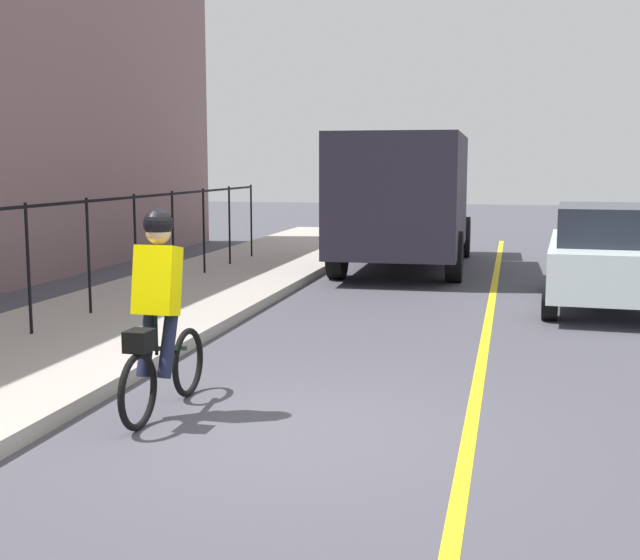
{
  "coord_description": "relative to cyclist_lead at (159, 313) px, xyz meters",
  "views": [
    {
      "loc": [
        -6.42,
        -1.89,
        2.21
      ],
      "look_at": [
        1.97,
        0.06,
        1.0
      ],
      "focal_mm": 46.58,
      "sensor_mm": 36.0,
      "label": 1
    }
  ],
  "objects": [
    {
      "name": "box_truck_background",
      "position": [
        10.83,
        -0.79,
        0.64
      ],
      "size": [
        6.75,
        2.64,
        2.78
      ],
      "rotation": [
        0.0,
        0.0,
        0.02
      ],
      "color": "#272230",
      "rests_on": "ground"
    },
    {
      "name": "patrol_sedan",
      "position": [
        6.83,
        -4.48,
        -0.09
      ],
      "size": [
        4.5,
        2.14,
        1.58
      ],
      "rotation": [
        0.0,
        0.0,
        -0.06
      ],
      "color": "white",
      "rests_on": "ground"
    },
    {
      "name": "ground_plane",
      "position": [
        -0.22,
        -1.1,
        -0.91
      ],
      "size": [
        80.0,
        80.0,
        0.0
      ],
      "primitive_type": "plane",
      "color": "#45444D"
    },
    {
      "name": "cyclist_lead",
      "position": [
        0.0,
        0.0,
        0.0
      ],
      "size": [
        1.71,
        0.37,
        1.83
      ],
      "rotation": [
        0.0,
        0.0,
        -0.02
      ],
      "color": "black",
      "rests_on": "ground"
    },
    {
      "name": "lane_line_centre",
      "position": [
        -0.22,
        -2.7,
        -0.91
      ],
      "size": [
        36.0,
        0.12,
        0.01
      ],
      "primitive_type": "cube",
      "color": "yellow",
      "rests_on": "ground"
    }
  ]
}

